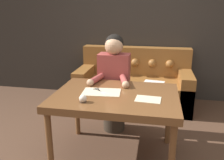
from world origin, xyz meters
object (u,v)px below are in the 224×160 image
(dining_table, at_px, (116,101))
(scissors, at_px, (99,90))
(couch, at_px, (134,85))
(person, at_px, (114,83))
(pin_cushion, at_px, (83,99))

(dining_table, xyz_separation_m, scissors, (-0.19, 0.06, 0.08))
(dining_table, distance_m, couch, 1.56)
(person, bearing_deg, dining_table, -77.83)
(pin_cushion, bearing_deg, scissors, 79.08)
(couch, bearing_deg, dining_table, -91.20)
(dining_table, relative_size, couch, 0.68)
(scissors, relative_size, pin_cushion, 2.80)
(couch, bearing_deg, scissors, -98.63)
(person, relative_size, pin_cushion, 17.46)
(couch, xyz_separation_m, person, (-0.16, -0.93, 0.33))
(dining_table, distance_m, pin_cushion, 0.39)
(dining_table, height_order, scissors, scissors)
(dining_table, xyz_separation_m, couch, (0.03, 1.52, -0.33))
(dining_table, height_order, pin_cushion, pin_cushion)
(dining_table, bearing_deg, person, 102.17)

